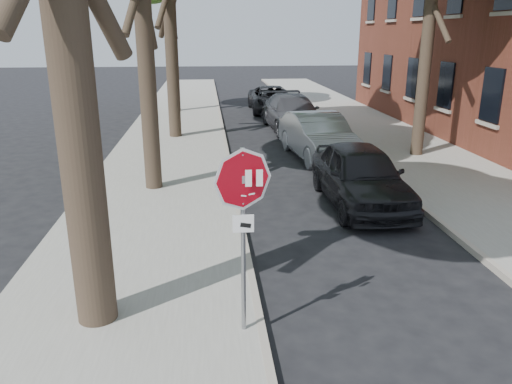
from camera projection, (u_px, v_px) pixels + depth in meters
ground at (293, 333)px, 7.12m from camera, size 120.00×120.00×0.00m
sidewalk_left at (170, 148)px, 18.24m from camera, size 4.00×55.00×0.12m
sidewalk_right at (395, 143)px, 19.04m from camera, size 4.00×55.00×0.12m
curb_left at (226, 147)px, 18.43m from camera, size 0.12×55.00×0.13m
curb_right at (342, 144)px, 18.85m from camera, size 0.12×55.00×0.13m
stop_sign at (243, 207)px, 6.44m from camera, size 0.76×0.34×2.61m
car_a at (361, 175)px, 12.27m from camera, size 1.79×4.41×1.50m
car_b at (318, 136)px, 16.82m from camera, size 2.12×4.76×1.52m
car_c at (292, 113)px, 21.77m from camera, size 2.41×5.33×1.51m
car_d at (272, 99)px, 26.84m from camera, size 2.28×4.90×1.36m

